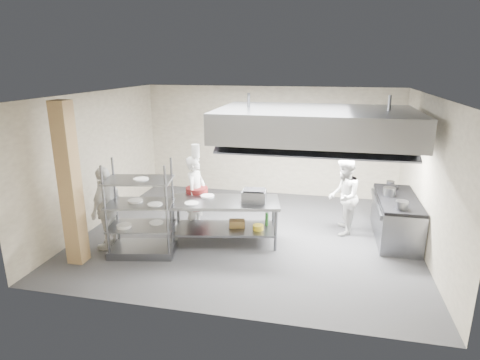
% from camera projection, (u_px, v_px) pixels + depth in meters
% --- Properties ---
extents(floor, '(7.00, 7.00, 0.00)m').
position_uv_depth(floor, '(249.00, 234.00, 8.78)').
color(floor, '#29292A').
rests_on(floor, ground).
extents(ceiling, '(7.00, 7.00, 0.00)m').
position_uv_depth(ceiling, '(250.00, 94.00, 7.93)').
color(ceiling, silver).
rests_on(ceiling, wall_back).
extents(wall_back, '(7.00, 0.00, 7.00)m').
position_uv_depth(wall_back, '(270.00, 141.00, 11.17)').
color(wall_back, '#A0957F').
rests_on(wall_back, ground).
extents(wall_left, '(0.00, 6.00, 6.00)m').
position_uv_depth(wall_left, '(98.00, 159.00, 9.07)').
color(wall_left, '#A0957F').
rests_on(wall_left, ground).
extents(wall_right, '(0.00, 6.00, 6.00)m').
position_uv_depth(wall_right, '(429.00, 177.00, 7.64)').
color(wall_right, '#A0957F').
rests_on(wall_right, ground).
extents(column, '(0.30, 0.30, 3.00)m').
position_uv_depth(column, '(70.00, 185.00, 7.17)').
color(column, tan).
rests_on(column, floor).
extents(exhaust_hood, '(4.00, 2.50, 0.60)m').
position_uv_depth(exhaust_hood, '(315.00, 124.00, 8.21)').
color(exhaust_hood, gray).
rests_on(exhaust_hood, ceiling).
extents(hood_strip_a, '(1.60, 0.12, 0.04)m').
position_uv_depth(hood_strip_a, '(272.00, 138.00, 8.49)').
color(hood_strip_a, white).
rests_on(hood_strip_a, exhaust_hood).
extents(hood_strip_b, '(1.60, 0.12, 0.04)m').
position_uv_depth(hood_strip_b, '(360.00, 141.00, 8.12)').
color(hood_strip_b, white).
rests_on(hood_strip_b, exhaust_hood).
extents(wall_shelf, '(1.50, 0.28, 0.04)m').
position_uv_depth(wall_shelf, '(336.00, 145.00, 10.65)').
color(wall_shelf, gray).
rests_on(wall_shelf, wall_back).
extents(island, '(2.35, 1.34, 0.91)m').
position_uv_depth(island, '(225.00, 222.00, 8.26)').
color(island, slate).
rests_on(island, floor).
extents(island_worktop, '(2.35, 1.34, 0.06)m').
position_uv_depth(island_worktop, '(224.00, 202.00, 8.15)').
color(island_worktop, gray).
rests_on(island_worktop, island).
extents(island_undershelf, '(2.16, 1.21, 0.04)m').
position_uv_depth(island_undershelf, '(225.00, 228.00, 8.31)').
color(island_undershelf, slate).
rests_on(island_undershelf, island).
extents(pass_rack, '(1.35, 0.95, 1.85)m').
position_uv_depth(pass_rack, '(140.00, 209.00, 7.65)').
color(pass_rack, gray).
rests_on(pass_rack, floor).
extents(cooking_range, '(0.80, 2.00, 0.84)m').
position_uv_depth(cooking_range, '(396.00, 219.00, 8.50)').
color(cooking_range, gray).
rests_on(cooking_range, floor).
extents(range_top, '(0.78, 1.96, 0.06)m').
position_uv_depth(range_top, '(398.00, 199.00, 8.37)').
color(range_top, black).
rests_on(range_top, cooking_range).
extents(chef_head, '(0.48, 0.66, 1.69)m').
position_uv_depth(chef_head, '(196.00, 194.00, 8.73)').
color(chef_head, silver).
rests_on(chef_head, floor).
extents(chef_line, '(0.69, 0.86, 1.68)m').
position_uv_depth(chef_line, '(344.00, 196.00, 8.61)').
color(chef_line, white).
rests_on(chef_line, floor).
extents(chef_plating, '(0.43, 0.99, 1.69)m').
position_uv_depth(chef_plating, '(107.00, 208.00, 7.92)').
color(chef_plating, silver).
rests_on(chef_plating, floor).
extents(griddle, '(0.50, 0.40, 0.23)m').
position_uv_depth(griddle, '(254.00, 196.00, 8.06)').
color(griddle, slate).
rests_on(griddle, island_worktop).
extents(wicker_basket, '(0.36, 0.29, 0.14)m').
position_uv_depth(wicker_basket, '(237.00, 223.00, 8.33)').
color(wicker_basket, brown).
rests_on(wicker_basket, island_undershelf).
extents(stockpot, '(0.26, 0.26, 0.18)m').
position_uv_depth(stockpot, '(389.00, 192.00, 8.45)').
color(stockpot, gray).
rests_on(stockpot, range_top).
extents(plate_stack, '(0.28, 0.28, 0.05)m').
position_uv_depth(plate_stack, '(142.00, 225.00, 7.74)').
color(plate_stack, white).
rests_on(plate_stack, pass_rack).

